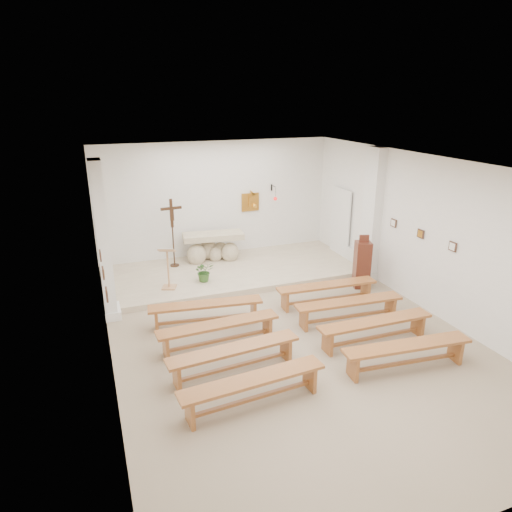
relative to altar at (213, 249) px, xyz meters
name	(u,v)px	position (x,y,z in m)	size (l,w,h in m)	color
ground	(284,330)	(0.32, -4.40, -0.49)	(7.00, 10.00, 0.00)	tan
wall_left	(102,275)	(-3.17, -4.40, 1.26)	(0.02, 10.00, 3.50)	white
wall_right	(427,235)	(3.81, -4.40, 1.26)	(0.02, 10.00, 3.50)	white
wall_back	(217,201)	(0.32, 0.59, 1.26)	(7.00, 0.02, 3.50)	white
ceiling	(288,164)	(0.32, -4.40, 3.00)	(7.00, 10.00, 0.02)	silver
sanctuary_platform	(233,271)	(0.32, -0.90, -0.42)	(6.98, 3.00, 0.15)	beige
pilaster_left	(103,242)	(-3.05, -2.40, 1.26)	(0.26, 0.55, 3.50)	white
pilaster_right	(372,215)	(3.69, -2.40, 1.26)	(0.26, 0.55, 3.50)	white
gold_wall_relief	(250,202)	(1.37, 0.56, 1.16)	(0.55, 0.04, 0.55)	gold
sanctuary_lamp	(275,197)	(2.07, 0.30, 1.32)	(0.11, 0.36, 0.44)	black
station_frame_left_front	(107,295)	(-3.15, -5.20, 1.23)	(0.03, 0.20, 0.20)	#452A1E
station_frame_left_mid	(103,273)	(-3.15, -4.20, 1.23)	(0.03, 0.20, 0.20)	#452A1E
station_frame_left_rear	(100,256)	(-3.15, -3.20, 1.23)	(0.03, 0.20, 0.20)	#452A1E
station_frame_right_front	(453,246)	(3.79, -5.20, 1.23)	(0.03, 0.20, 0.20)	#452A1E
station_frame_right_mid	(421,234)	(3.79, -4.20, 1.23)	(0.03, 0.20, 0.20)	#452A1E
station_frame_right_rear	(394,223)	(3.79, -3.20, 1.23)	(0.03, 0.20, 0.20)	#452A1E
radiator_left	(106,293)	(-3.11, -1.70, -0.22)	(0.10, 0.85, 0.52)	silver
radiator_right	(355,259)	(3.75, -1.70, -0.22)	(0.10, 0.85, 0.52)	silver
altar	(213,249)	(0.00, 0.00, 0.00)	(1.79, 0.87, 0.89)	beige
lectern	(168,268)	(-1.59, -1.64, 0.20)	(0.47, 0.44, 1.10)	tan
crucifix_stand	(172,228)	(-1.15, -0.11, 0.77)	(0.58, 0.25, 1.93)	#3D2513
potted_plant	(204,271)	(-0.64, -1.49, -0.07)	(0.49, 0.42, 0.54)	#356126
donation_pedestal	(362,264)	(3.14, -2.95, 0.13)	(0.48, 0.48, 1.41)	#562618
bench_left_front	(206,308)	(-1.15, -3.56, -0.11)	(2.46, 0.70, 0.51)	#A4622F
bench_right_front	(327,289)	(1.79, -3.56, -0.11)	(2.45, 0.53, 0.51)	#A4622F
bench_left_second	(219,329)	(-1.15, -4.54, -0.11)	(2.45, 0.49, 0.51)	#A4622F
bench_right_second	(349,306)	(1.79, -4.54, -0.11)	(2.45, 0.55, 0.51)	#A4622F
bench_left_third	(234,354)	(-1.15, -5.52, -0.11)	(2.46, 0.59, 0.51)	#A4622F
bench_right_third	(375,326)	(1.79, -5.52, -0.11)	(2.44, 0.42, 0.51)	#A4622F
bench_left_fourth	(253,385)	(-1.15, -6.50, -0.11)	(2.46, 0.58, 0.51)	#A4622F
bench_right_fourth	(407,350)	(1.79, -6.50, -0.11)	(2.46, 0.61, 0.51)	#A4622F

